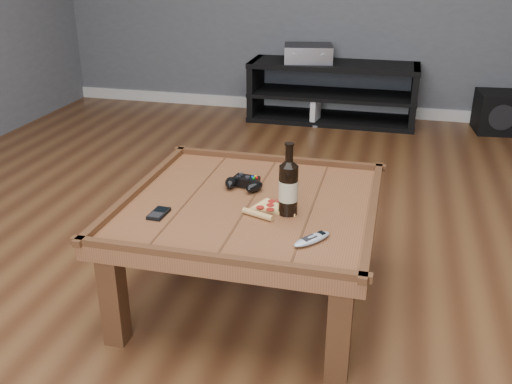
% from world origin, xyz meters
% --- Properties ---
extents(ground, '(6.00, 6.00, 0.00)m').
position_xyz_m(ground, '(0.00, 0.00, 0.00)').
color(ground, '#442513').
rests_on(ground, ground).
extents(baseboard, '(5.00, 0.02, 0.10)m').
position_xyz_m(baseboard, '(0.00, 2.99, 0.05)').
color(baseboard, silver).
rests_on(baseboard, ground).
extents(coffee_table, '(1.03, 1.03, 0.48)m').
position_xyz_m(coffee_table, '(0.00, 0.00, 0.39)').
color(coffee_table, brown).
rests_on(coffee_table, ground).
extents(media_console, '(1.40, 0.45, 0.50)m').
position_xyz_m(media_console, '(0.00, 2.75, 0.25)').
color(media_console, black).
rests_on(media_console, ground).
extents(beer_bottle, '(0.07, 0.07, 0.29)m').
position_xyz_m(beer_bottle, '(0.17, -0.07, 0.57)').
color(beer_bottle, black).
rests_on(beer_bottle, coffee_table).
extents(game_controller, '(0.19, 0.14, 0.05)m').
position_xyz_m(game_controller, '(-0.06, 0.13, 0.47)').
color(game_controller, black).
rests_on(game_controller, coffee_table).
extents(pizza_slice, '(0.22, 0.27, 0.02)m').
position_xyz_m(pizza_slice, '(0.09, -0.06, 0.46)').
color(pizza_slice, tan).
rests_on(pizza_slice, coffee_table).
extents(smartphone, '(0.06, 0.11, 0.01)m').
position_xyz_m(smartphone, '(-0.31, -0.20, 0.46)').
color(smartphone, black).
rests_on(smartphone, coffee_table).
extents(remote_control, '(0.14, 0.16, 0.02)m').
position_xyz_m(remote_control, '(0.29, -0.28, 0.46)').
color(remote_control, '#999FA7').
rests_on(remote_control, coffee_table).
extents(av_receiver, '(0.45, 0.39, 0.14)m').
position_xyz_m(av_receiver, '(-0.22, 2.74, 0.57)').
color(av_receiver, black).
rests_on(av_receiver, media_console).
extents(subwoofer, '(0.36, 0.36, 0.32)m').
position_xyz_m(subwoofer, '(1.33, 2.77, 0.16)').
color(subwoofer, black).
rests_on(subwoofer, ground).
extents(game_console, '(0.13, 0.19, 0.22)m').
position_xyz_m(game_console, '(-0.12, 2.61, 0.10)').
color(game_console, slate).
rests_on(game_console, ground).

